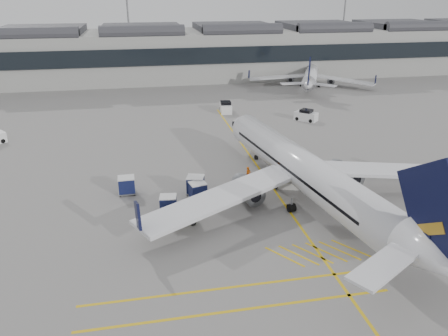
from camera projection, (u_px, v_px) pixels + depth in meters
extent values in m
plane|color=gray|center=(189.00, 223.00, 40.66)|extent=(220.00, 220.00, 0.00)
cube|color=#9E9E99|center=(152.00, 55.00, 103.87)|extent=(200.00, 20.00, 11.00)
cube|color=black|center=(154.00, 57.00, 94.23)|extent=(200.00, 0.50, 3.60)
cube|color=#38383D|center=(150.00, 28.00, 101.50)|extent=(200.00, 18.00, 1.40)
cylinder|color=slate|center=(128.00, 21.00, 113.00)|extent=(0.44, 0.44, 25.00)
cylinder|color=slate|center=(344.00, 18.00, 123.72)|extent=(0.44, 0.44, 25.00)
cube|color=gold|center=(263.00, 174.00, 51.51)|extent=(0.25, 60.00, 0.01)
cylinder|color=silver|center=(303.00, 169.00, 44.55)|extent=(8.45, 30.19, 3.76)
cone|color=silver|center=(240.00, 124.00, 59.28)|extent=(4.34, 4.54, 3.76)
cone|color=silver|center=(433.00, 257.00, 29.32)|extent=(4.47, 5.33, 3.76)
cube|color=silver|center=(221.00, 198.00, 40.56)|extent=(16.76, 10.94, 0.35)
cube|color=silver|center=(388.00, 170.00, 46.63)|extent=(17.34, 6.18, 0.35)
cylinder|color=slate|center=(249.00, 190.00, 43.74)|extent=(2.64, 3.88, 2.10)
cylinder|color=slate|center=(347.00, 174.00, 47.45)|extent=(2.64, 3.88, 2.10)
cube|color=black|center=(434.00, 216.00, 28.78)|extent=(1.50, 7.55, 8.37)
cylinder|color=black|center=(256.00, 157.00, 55.60)|extent=(0.38, 0.68, 0.64)
cylinder|color=black|center=(291.00, 208.00, 42.63)|extent=(0.82, 0.90, 0.80)
cylinder|color=black|center=(335.00, 200.00, 44.23)|extent=(0.82, 0.90, 0.80)
cylinder|color=silver|center=(311.00, 74.00, 97.62)|extent=(12.04, 22.21, 2.89)
cone|color=silver|center=(313.00, 65.00, 109.38)|extent=(3.89, 3.98, 2.89)
cone|color=silver|center=(308.00, 85.00, 85.46)|extent=(4.14, 4.54, 2.89)
cube|color=silver|center=(278.00, 77.00, 98.36)|extent=(13.28, 4.14, 0.27)
cube|color=silver|center=(344.00, 80.00, 95.33)|extent=(11.54, 10.80, 0.27)
cylinder|color=slate|center=(291.00, 79.00, 99.36)|extent=(2.60, 3.18, 1.61)
cylinder|color=slate|center=(331.00, 81.00, 97.51)|extent=(2.60, 3.18, 1.61)
cube|color=black|center=(309.00, 74.00, 85.06)|extent=(2.60, 5.43, 6.43)
cylinder|color=black|center=(312.00, 77.00, 106.41)|extent=(0.40, 0.54, 0.49)
cylinder|color=black|center=(301.00, 85.00, 97.09)|extent=(0.74, 0.78, 0.61)
cylinder|color=black|center=(319.00, 86.00, 96.30)|extent=(0.74, 0.78, 0.61)
cube|color=silver|center=(290.00, 184.00, 47.92)|extent=(4.28, 2.93, 0.73)
cube|color=black|center=(300.00, 178.00, 47.42)|extent=(3.73, 2.38, 1.55)
cube|color=silver|center=(280.00, 177.00, 47.83)|extent=(1.38, 1.61, 0.94)
cylinder|color=black|center=(276.00, 187.00, 47.55)|extent=(0.50, 0.34, 0.46)
cylinder|color=black|center=(277.00, 181.00, 48.88)|extent=(0.50, 0.34, 0.46)
cylinder|color=black|center=(303.00, 189.00, 47.06)|extent=(0.50, 0.34, 0.46)
cylinder|color=black|center=(303.00, 183.00, 48.39)|extent=(0.50, 0.34, 0.46)
cube|color=gray|center=(169.00, 211.00, 42.50)|extent=(1.88, 1.63, 0.12)
cube|color=#111844|center=(168.00, 204.00, 42.19)|extent=(1.73, 1.56, 1.45)
cube|color=silver|center=(168.00, 197.00, 41.90)|extent=(1.78, 1.62, 0.10)
cylinder|color=black|center=(161.00, 214.00, 41.99)|extent=(0.23, 0.13, 0.22)
cylinder|color=black|center=(162.00, 209.00, 43.00)|extent=(0.23, 0.13, 0.22)
cylinder|color=black|center=(176.00, 214.00, 42.05)|extent=(0.23, 0.13, 0.22)
cylinder|color=black|center=(176.00, 209.00, 43.06)|extent=(0.23, 0.13, 0.22)
cube|color=gray|center=(198.00, 197.00, 45.25)|extent=(2.02, 1.78, 0.12)
cube|color=#111844|center=(198.00, 190.00, 44.93)|extent=(1.86, 1.70, 1.49)
cube|color=silver|center=(198.00, 183.00, 44.63)|extent=(1.92, 1.76, 0.10)
cylinder|color=black|center=(193.00, 202.00, 44.53)|extent=(0.24, 0.15, 0.23)
cylinder|color=black|center=(190.00, 197.00, 45.49)|extent=(0.24, 0.15, 0.23)
cylinder|color=black|center=(206.00, 199.00, 45.06)|extent=(0.24, 0.15, 0.23)
cylinder|color=black|center=(203.00, 195.00, 46.02)|extent=(0.24, 0.15, 0.23)
cube|color=gray|center=(196.00, 192.00, 46.46)|extent=(2.25, 2.03, 0.13)
cube|color=#111844|center=(196.00, 184.00, 46.12)|extent=(2.07, 1.93, 1.60)
cube|color=silver|center=(195.00, 177.00, 45.80)|extent=(2.14, 2.00, 0.11)
cylinder|color=black|center=(188.00, 195.00, 46.00)|extent=(0.26, 0.18, 0.24)
cylinder|color=black|center=(190.00, 190.00, 47.12)|extent=(0.26, 0.18, 0.24)
cylinder|color=black|center=(202.00, 195.00, 45.86)|extent=(0.26, 0.18, 0.24)
cylinder|color=black|center=(204.00, 190.00, 46.98)|extent=(0.26, 0.18, 0.24)
cube|color=gray|center=(127.00, 192.00, 46.41)|extent=(1.87, 1.56, 0.13)
cube|color=#111844|center=(127.00, 185.00, 46.08)|extent=(1.71, 1.50, 1.56)
cube|color=silver|center=(126.00, 178.00, 45.77)|extent=(1.76, 1.55, 0.11)
cylinder|color=black|center=(120.00, 196.00, 45.75)|extent=(0.24, 0.11, 0.24)
cylinder|color=black|center=(120.00, 191.00, 46.82)|extent=(0.24, 0.11, 0.24)
cylinder|color=black|center=(135.00, 194.00, 46.06)|extent=(0.24, 0.11, 0.24)
cylinder|color=black|center=(134.00, 190.00, 47.13)|extent=(0.24, 0.11, 0.24)
imported|color=orange|center=(248.00, 175.00, 48.89)|extent=(0.81, 0.75, 1.86)
imported|color=#FF640D|center=(252.00, 193.00, 44.33)|extent=(1.11, 0.95, 1.99)
cube|color=#484B40|center=(182.00, 218.00, 40.43)|extent=(2.54, 1.63, 0.98)
cube|color=#484B40|center=(182.00, 213.00, 40.21)|extent=(1.25, 1.25, 0.49)
cylinder|color=black|center=(174.00, 225.00, 39.75)|extent=(0.56, 0.28, 0.55)
cylinder|color=black|center=(172.00, 219.00, 40.89)|extent=(0.56, 0.28, 0.55)
cylinder|color=black|center=(193.00, 223.00, 40.17)|extent=(0.56, 0.28, 0.55)
cylinder|color=black|center=(190.00, 216.00, 41.31)|extent=(0.56, 0.28, 0.55)
cone|color=#F24C0A|center=(261.00, 137.00, 63.61)|extent=(0.35, 0.35, 0.48)
cone|color=#F24C0A|center=(311.00, 170.00, 52.10)|extent=(0.32, 0.32, 0.45)
cylinder|color=black|center=(3.00, 141.00, 61.56)|extent=(0.65, 0.54, 0.63)
cube|color=white|center=(226.00, 108.00, 76.85)|extent=(2.21, 3.89, 1.45)
cube|color=black|center=(226.00, 103.00, 76.51)|extent=(1.93, 2.02, 0.62)
cylinder|color=black|center=(231.00, 112.00, 75.94)|extent=(0.29, 0.64, 0.62)
cylinder|color=black|center=(222.00, 112.00, 75.78)|extent=(0.29, 0.64, 0.62)
cylinder|color=black|center=(230.00, 109.00, 78.23)|extent=(0.29, 0.64, 0.62)
cylinder|color=black|center=(220.00, 109.00, 78.07)|extent=(0.29, 0.64, 0.62)
cube|color=white|center=(306.00, 116.00, 72.03)|extent=(3.84, 3.83, 1.41)
cube|color=black|center=(306.00, 111.00, 71.71)|extent=(2.49, 2.49, 0.60)
cylinder|color=black|center=(297.00, 119.00, 72.19)|extent=(0.58, 0.58, 0.60)
cylinder|color=black|center=(301.00, 116.00, 73.42)|extent=(0.58, 0.58, 0.60)
cylinder|color=black|center=(311.00, 121.00, 70.95)|extent=(0.58, 0.58, 0.60)
cylinder|color=black|center=(315.00, 119.00, 72.19)|extent=(0.58, 0.58, 0.60)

